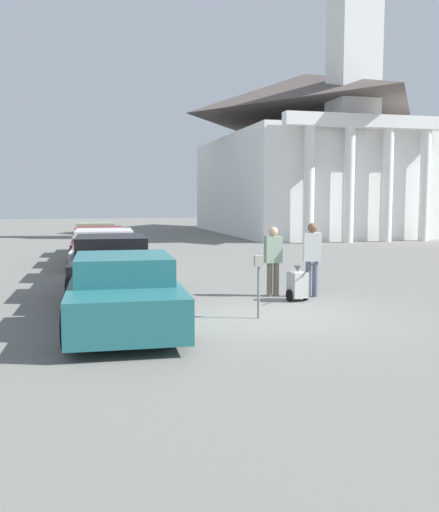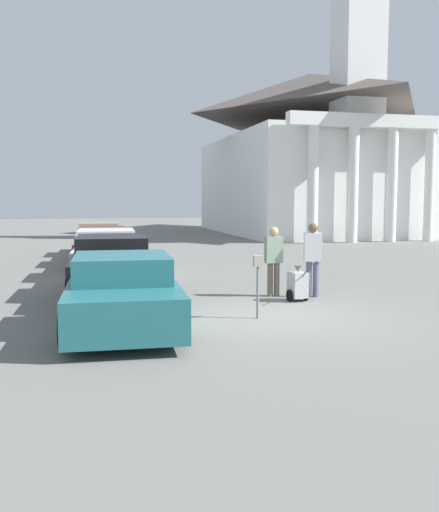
{
  "view_description": "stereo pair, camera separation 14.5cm",
  "coord_description": "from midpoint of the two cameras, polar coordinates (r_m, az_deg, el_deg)",
  "views": [
    {
      "loc": [
        -3.89,
        -10.89,
        2.41
      ],
      "look_at": [
        -0.71,
        1.66,
        1.1
      ],
      "focal_mm": 40.0,
      "sensor_mm": 36.0,
      "label": 1
    },
    {
      "loc": [
        -3.75,
        -10.92,
        2.41
      ],
      "look_at": [
        -0.71,
        1.66,
        1.1
      ],
      "focal_mm": 40.0,
      "sensor_mm": 36.0,
      "label": 2
    }
  ],
  "objects": [
    {
      "name": "parking_meter",
      "position": [
        11.43,
        4.22,
        -1.86
      ],
      "size": [
        0.18,
        0.09,
        1.27
      ],
      "color": "slate",
      "rests_on": "ground_plane"
    },
    {
      "name": "parked_car_sage",
      "position": [
        25.04,
        -11.78,
        1.63
      ],
      "size": [
        2.08,
        5.23,
        1.39
      ],
      "rotation": [
        0.0,
        0.0,
        -0.05
      ],
      "color": "gray",
      "rests_on": "ground_plane"
    },
    {
      "name": "person_supervisor",
      "position": [
        14.1,
        9.59,
        0.14
      ],
      "size": [
        0.46,
        0.31,
        1.82
      ],
      "rotation": [
        0.0,
        0.0,
        2.91
      ],
      "color": "#515670",
      "rests_on": "ground_plane"
    },
    {
      "name": "parked_car_black",
      "position": [
        14.49,
        -10.42,
        -1.08
      ],
      "size": [
        2.2,
        5.23,
        1.49
      ],
      "rotation": [
        0.0,
        0.0,
        -0.05
      ],
      "color": "black",
      "rests_on": "ground_plane"
    },
    {
      "name": "person_worker",
      "position": [
        14.05,
        5.73,
        -0.09
      ],
      "size": [
        0.42,
        0.23,
        1.72
      ],
      "rotation": [
        0.0,
        0.0,
        3.15
      ],
      "color": "#665B4C",
      "rests_on": "ground_plane"
    },
    {
      "name": "ground_plane",
      "position": [
        11.8,
        5.65,
        -6.03
      ],
      "size": [
        120.0,
        120.0,
        0.0
      ],
      "primitive_type": "plane",
      "color": "slate"
    },
    {
      "name": "equipment_cart",
      "position": [
        13.56,
        8.14,
        -2.86
      ],
      "size": [
        0.49,
        1.0,
        1.0
      ],
      "rotation": [
        0.0,
        0.0,
        0.09
      ],
      "color": "#B2B2AD",
      "rests_on": "ground_plane"
    },
    {
      "name": "parked_car_maroon",
      "position": [
        21.32,
        -11.45,
        0.95
      ],
      "size": [
        2.17,
        5.27,
        1.38
      ],
      "rotation": [
        0.0,
        0.0,
        -0.05
      ],
      "color": "maroon",
      "rests_on": "ground_plane"
    },
    {
      "name": "parked_car_teal",
      "position": [
        10.86,
        -9.33,
        -3.63
      ],
      "size": [
        2.25,
        4.91,
        1.38
      ],
      "rotation": [
        0.0,
        0.0,
        -0.05
      ],
      "color": "#23666B",
      "rests_on": "ground_plane"
    },
    {
      "name": "parked_car_white",
      "position": [
        17.76,
        -11.02,
        0.11
      ],
      "size": [
        2.2,
        5.12,
        1.47
      ],
      "rotation": [
        0.0,
        0.0,
        -0.05
      ],
      "color": "silver",
      "rests_on": "ground_plane"
    },
    {
      "name": "church",
      "position": [
        40.73,
        9.21,
        10.4
      ],
      "size": [
        11.95,
        18.44,
        23.25
      ],
      "color": "white",
      "rests_on": "ground_plane"
    }
  ]
}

